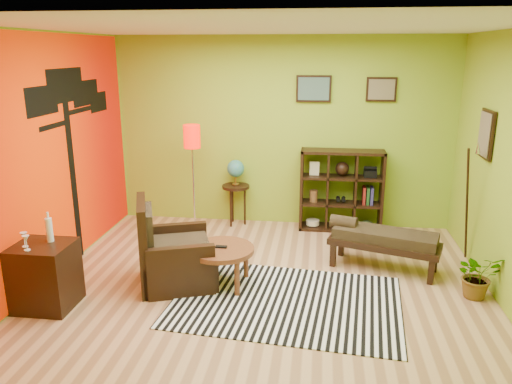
# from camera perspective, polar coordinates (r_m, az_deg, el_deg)

# --- Properties ---
(ground) EXTENTS (5.00, 5.00, 0.00)m
(ground) POSITION_cam_1_polar(r_m,az_deg,el_deg) (5.75, 0.96, -10.79)
(ground) COLOR tan
(ground) RESTS_ON ground
(room_shell) EXTENTS (5.04, 4.54, 2.82)m
(room_shell) POSITION_cam_1_polar(r_m,az_deg,el_deg) (5.22, 0.05, 7.28)
(room_shell) COLOR #8AAF26
(room_shell) RESTS_ON ground
(zebra_rug) EXTENTS (2.53, 1.87, 0.01)m
(zebra_rug) POSITION_cam_1_polar(r_m,az_deg,el_deg) (5.45, 3.50, -12.35)
(zebra_rug) COLOR white
(zebra_rug) RESTS_ON ground
(coffee_table) EXTENTS (0.74, 0.74, 0.47)m
(coffee_table) POSITION_cam_1_polar(r_m,az_deg,el_deg) (5.66, -3.98, -6.95)
(coffee_table) COLOR brown
(coffee_table) RESTS_ON ground
(armchair) EXTENTS (1.05, 1.04, 1.00)m
(armchair) POSITION_cam_1_polar(r_m,az_deg,el_deg) (5.80, -9.54, -7.48)
(armchair) COLOR black
(armchair) RESTS_ON ground
(side_cabinet) EXTENTS (0.58, 0.53, 1.00)m
(side_cabinet) POSITION_cam_1_polar(r_m,az_deg,el_deg) (5.65, -22.99, -8.76)
(side_cabinet) COLOR black
(side_cabinet) RESTS_ON ground
(floor_lamp) EXTENTS (0.24, 0.24, 1.59)m
(floor_lamp) POSITION_cam_1_polar(r_m,az_deg,el_deg) (7.06, -7.30, 5.19)
(floor_lamp) COLOR silver
(floor_lamp) RESTS_ON ground
(globe_table) EXTENTS (0.41, 0.41, 1.01)m
(globe_table) POSITION_cam_1_polar(r_m,az_deg,el_deg) (7.49, -2.34, 1.84)
(globe_table) COLOR black
(globe_table) RESTS_ON ground
(cube_shelf) EXTENTS (1.20, 0.35, 1.20)m
(cube_shelf) POSITION_cam_1_polar(r_m,az_deg,el_deg) (7.41, 9.81, 0.16)
(cube_shelf) COLOR black
(cube_shelf) RESTS_ON ground
(bench) EXTENTS (1.39, 0.84, 0.61)m
(bench) POSITION_cam_1_polar(r_m,az_deg,el_deg) (6.25, 14.16, -5.19)
(bench) COLOR black
(bench) RESTS_ON ground
(potted_plant) EXTENTS (0.55, 0.59, 0.40)m
(potted_plant) POSITION_cam_1_polar(r_m,az_deg,el_deg) (5.95, 23.94, -9.19)
(potted_plant) COLOR #26661E
(potted_plant) RESTS_ON ground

